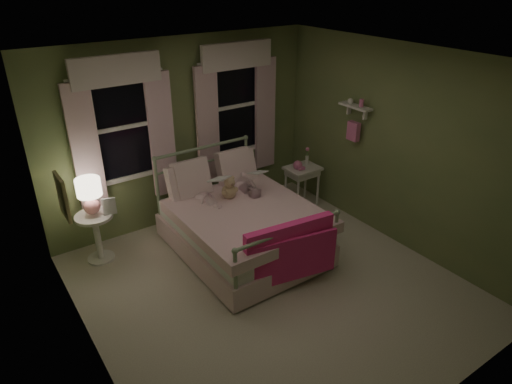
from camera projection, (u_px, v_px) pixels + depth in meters
room_shell at (273, 187)px, 4.80m from camera, size 4.20×4.20×4.20m
bed at (241, 224)px, 5.90m from camera, size 1.58×2.04×1.18m
pink_throw at (291, 246)px, 5.05m from camera, size 1.10×0.31×0.71m
child_left at (204, 180)px, 5.82m from camera, size 0.27×0.18×0.74m
child_right at (241, 168)px, 6.10m from camera, size 0.39×0.31×0.79m
book_left at (213, 185)px, 5.63m from camera, size 0.22×0.16×0.26m
book_right at (251, 177)px, 5.93m from camera, size 0.21×0.13×0.26m
teddy_bear at (229, 189)px, 5.92m from camera, size 0.24×0.20×0.32m
nightstand_left at (96, 231)px, 5.69m from camera, size 0.46×0.46×0.65m
table_lamp at (89, 193)px, 5.45m from camera, size 0.30×0.30×0.47m
book_nightstand at (104, 215)px, 5.58m from camera, size 0.23×0.27×0.02m
nightstand_right at (302, 173)px, 6.95m from camera, size 0.50×0.40×0.64m
pink_toy at (298, 165)px, 6.82m from camera, size 0.14×0.19×0.14m
bud_vase at (307, 156)px, 6.94m from camera, size 0.06×0.06×0.28m
window_left at (122, 123)px, 5.72m from camera, size 1.34×0.13×1.96m
window_right at (237, 102)px, 6.58m from camera, size 1.34×0.13×1.96m
wall_shelf at (354, 119)px, 6.18m from camera, size 0.15×0.50×0.60m
framed_picture at (63, 197)px, 4.16m from camera, size 0.03×0.32×0.42m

